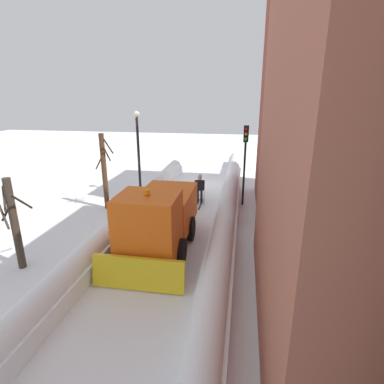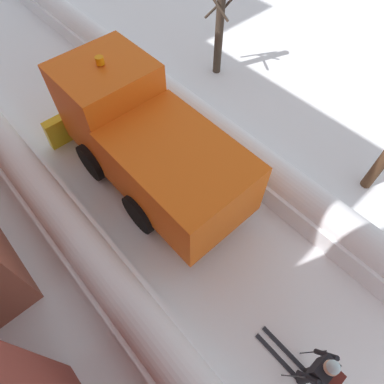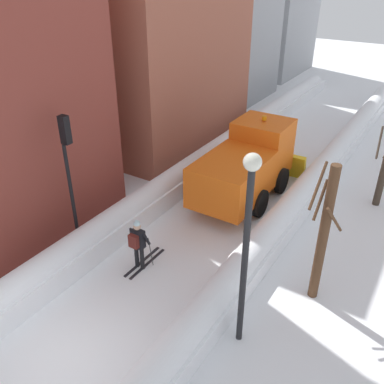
% 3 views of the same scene
% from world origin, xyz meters
% --- Properties ---
extents(ground_plane, '(80.00, 80.00, 0.00)m').
position_xyz_m(ground_plane, '(0.00, 10.00, 0.00)').
color(ground_plane, white).
extents(snowbank_left, '(1.10, 36.00, 1.19)m').
position_xyz_m(snowbank_left, '(-2.44, 10.00, 0.55)').
color(snowbank_left, white).
rests_on(snowbank_left, ground).
extents(snowbank_right, '(1.10, 36.00, 1.08)m').
position_xyz_m(snowbank_right, '(2.44, 10.00, 0.48)').
color(snowbank_right, white).
rests_on(snowbank_right, ground).
extents(building_brick_near, '(8.16, 7.01, 13.52)m').
position_xyz_m(building_brick_near, '(-8.06, 3.76, 6.76)').
color(building_brick_near, brown).
rests_on(building_brick_near, ground).
extents(plow_truck, '(3.20, 5.98, 3.12)m').
position_xyz_m(plow_truck, '(0.20, 9.99, 1.48)').
color(plow_truck, orange).
rests_on(plow_truck, ground).
extents(skier, '(0.62, 1.80, 1.81)m').
position_xyz_m(skier, '(-0.64, 3.91, 1.00)').
color(skier, black).
rests_on(skier, ground).
extents(traffic_light_pole, '(0.28, 0.42, 4.68)m').
position_xyz_m(traffic_light_pole, '(-3.22, 3.85, 3.27)').
color(traffic_light_pole, black).
rests_on(traffic_light_pole, ground).
extents(street_lamp, '(0.40, 0.40, 5.36)m').
position_xyz_m(street_lamp, '(3.40, 3.03, 3.38)').
color(street_lamp, black).
rests_on(street_lamp, ground).
extents(bare_tree_near, '(0.83, 1.09, 4.32)m').
position_xyz_m(bare_tree_near, '(4.52, 5.66, 2.23)').
color(bare_tree_near, '#4D3220').
rests_on(bare_tree_near, ground).
extents(bare_tree_mid, '(1.06, 1.20, 3.54)m').
position_xyz_m(bare_tree_mid, '(5.03, 12.21, 1.84)').
color(bare_tree_mid, '#392E24').
rests_on(bare_tree_mid, ground).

